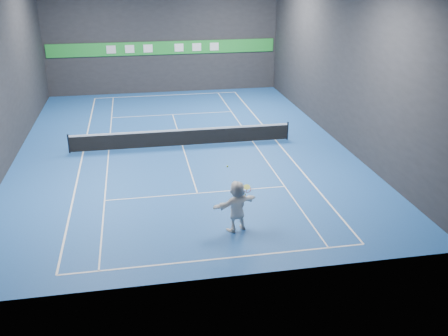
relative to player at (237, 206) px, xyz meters
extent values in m
plane|color=#1C4D9B|center=(-1.07, 9.97, -1.03)|extent=(26.00, 26.00, 0.00)
cube|color=#242426|center=(-1.07, 22.97, 3.47)|extent=(18.00, 0.10, 9.00)
cube|color=#242426|center=(-1.07, -3.03, 3.47)|extent=(18.00, 0.10, 9.00)
cube|color=#242426|center=(-10.07, 9.97, 3.47)|extent=(0.10, 26.00, 9.00)
cube|color=#242426|center=(7.93, 9.97, 3.47)|extent=(0.10, 26.00, 9.00)
cube|color=white|center=(-1.07, -1.92, -1.03)|extent=(10.98, 0.08, 0.01)
cube|color=white|center=(-1.07, 21.86, -1.03)|extent=(10.98, 0.08, 0.01)
cube|color=white|center=(-6.56, 9.97, -1.03)|extent=(0.08, 23.78, 0.01)
cube|color=white|center=(4.42, 9.97, -1.03)|extent=(0.08, 23.78, 0.01)
cube|color=white|center=(-5.18, 9.97, -1.03)|extent=(0.06, 23.78, 0.01)
cube|color=white|center=(3.04, 9.97, -1.03)|extent=(0.06, 23.78, 0.01)
cube|color=white|center=(-1.07, 3.57, -1.03)|extent=(8.23, 0.06, 0.01)
cube|color=white|center=(-1.07, 16.37, -1.03)|extent=(8.23, 0.06, 0.01)
cube|color=white|center=(-1.07, 9.97, -1.03)|extent=(0.06, 12.80, 0.01)
imported|color=white|center=(0.00, 0.00, 0.00)|extent=(2.01, 1.28, 2.07)
sphere|color=#D9F929|center=(-0.34, 0.18, 1.60)|extent=(0.07, 0.07, 0.07)
cylinder|color=black|center=(-7.27, 9.97, -0.50)|extent=(0.10, 0.10, 1.07)
cylinder|color=black|center=(5.13, 9.97, -0.50)|extent=(0.10, 0.10, 1.07)
cube|color=black|center=(-1.07, 9.97, -0.56)|extent=(12.40, 0.03, 0.86)
cube|color=white|center=(-1.07, 9.97, -0.08)|extent=(12.40, 0.04, 0.10)
cube|color=green|center=(-1.07, 22.91, 2.47)|extent=(17.64, 0.06, 1.00)
cube|color=silver|center=(-5.07, 22.85, 2.47)|extent=(0.70, 0.04, 0.60)
cube|color=white|center=(-3.67, 22.85, 2.47)|extent=(0.70, 0.04, 0.60)
cube|color=white|center=(-2.27, 22.85, 2.47)|extent=(0.70, 0.04, 0.60)
cube|color=white|center=(0.13, 22.85, 2.47)|extent=(0.70, 0.04, 0.60)
cube|color=white|center=(1.53, 22.85, 2.47)|extent=(0.70, 0.04, 0.60)
cube|color=white|center=(2.93, 22.85, 2.47)|extent=(0.70, 0.04, 0.60)
torus|color=red|center=(0.40, 0.05, 0.65)|extent=(0.43, 0.37, 0.25)
cylinder|color=#C6D84C|center=(0.39, 0.05, 0.75)|extent=(0.35, 0.31, 0.16)
cylinder|color=red|center=(0.38, 0.05, 0.60)|extent=(0.05, 0.13, 0.17)
cylinder|color=yellow|center=(0.30, 0.03, 0.39)|extent=(0.10, 0.18, 0.24)
camera|label=1|loc=(-3.59, -16.73, 8.66)|focal=40.00mm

